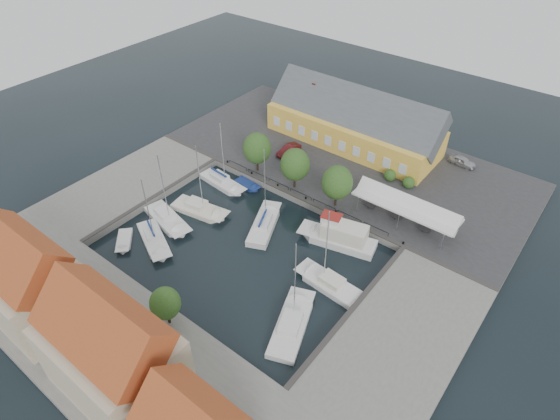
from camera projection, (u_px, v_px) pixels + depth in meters
name	position (u px, v px, depth m)	size (l,w,h in m)	color
ground	(251.00, 242.00, 60.39)	(140.00, 140.00, 0.00)	black
north_quay	(346.00, 162.00, 74.12)	(56.00, 26.00, 1.00)	#2D2D30
west_quay	(130.00, 184.00, 69.34)	(12.00, 24.00, 1.00)	slate
east_quay	(400.00, 339.00, 48.36)	(12.00, 24.00, 1.00)	slate
south_bank	(116.00, 351.00, 47.24)	(56.00, 14.00, 1.00)	slate
quay_edge_fittings	(274.00, 217.00, 62.61)	(56.00, 24.72, 0.40)	#383533
warehouse	(352.00, 122.00, 76.15)	(28.56, 14.00, 9.55)	gold
tent_canopy	(406.00, 206.00, 60.24)	(14.00, 4.00, 2.83)	white
quay_trees	(295.00, 165.00, 65.59)	(18.20, 4.20, 6.30)	black
car_silver	(462.00, 161.00, 72.03)	(1.67, 4.15, 1.41)	#ADB0B5
car_red	(289.00, 150.00, 74.47)	(1.55, 4.46, 1.47)	#511215
center_sailboat	(264.00, 226.00, 62.32)	(6.00, 9.13, 12.30)	silver
trawler	(340.00, 238.00, 59.56)	(10.54, 5.30, 5.00)	silver
east_boat_b	(329.00, 285.00, 54.41)	(8.54, 3.32, 11.40)	silver
east_boat_c	(291.00, 326.00, 49.86)	(6.13, 9.85, 12.02)	silver
west_boat_a	(222.00, 183.00, 70.03)	(8.62, 3.16, 11.20)	silver
west_boat_b	(199.00, 210.00, 65.07)	(8.72, 4.23, 11.46)	silver
west_boat_c	(167.00, 220.00, 63.44)	(9.01, 4.55, 11.70)	silver
west_boat_d	(154.00, 240.00, 60.25)	(8.48, 5.70, 11.12)	silver
launch_sw	(124.00, 242.00, 60.33)	(4.47, 4.39, 0.98)	silver
launch_nw	(247.00, 185.00, 69.85)	(4.52, 2.13, 0.88)	navy
townhouses	(95.00, 344.00, 41.59)	(36.30, 8.50, 12.00)	beige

